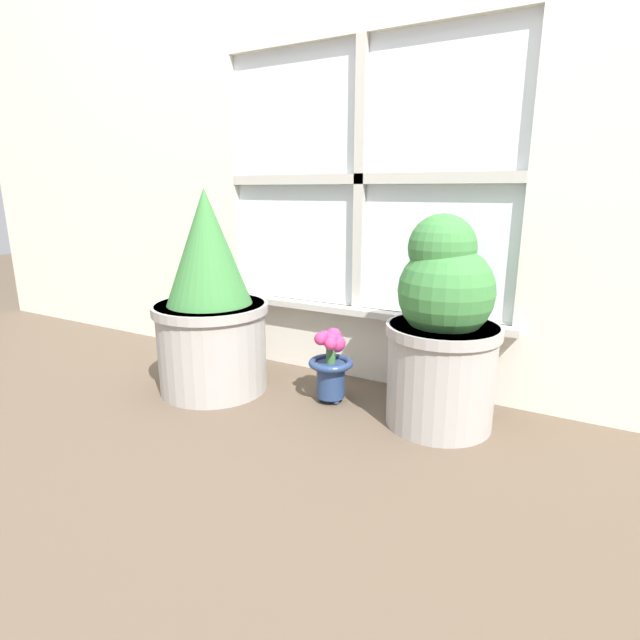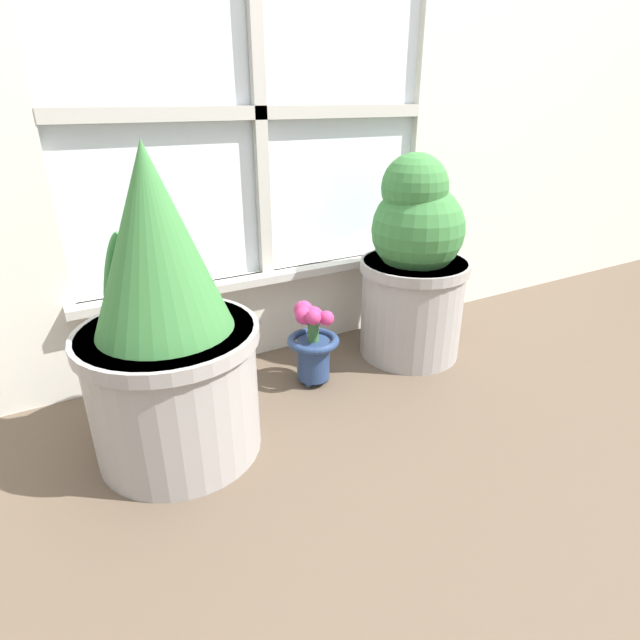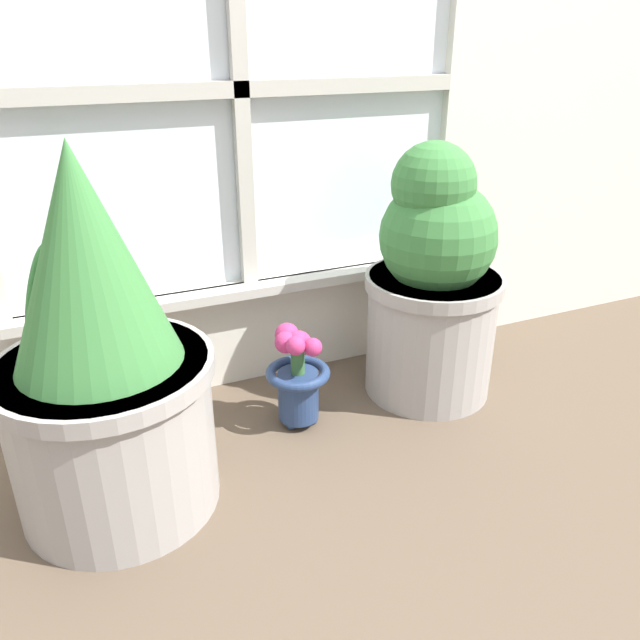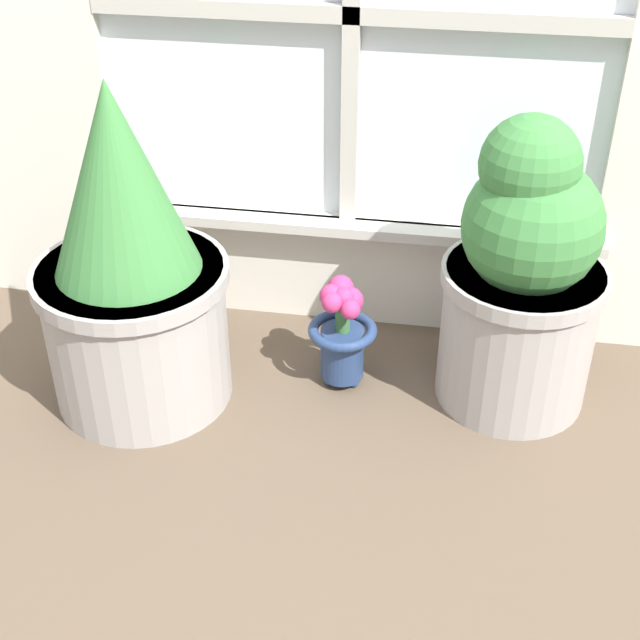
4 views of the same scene
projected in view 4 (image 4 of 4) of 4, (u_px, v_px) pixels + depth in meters
ground_plane at (297, 507)px, 1.66m from camera, size 10.00×10.00×0.00m
potted_plant_left at (130, 271)px, 1.78m from camera, size 0.40×0.40×0.70m
potted_plant_right at (524, 278)px, 1.78m from camera, size 0.33×0.33×0.63m
flower_vase at (342, 330)px, 1.91m from camera, size 0.15×0.15×0.25m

